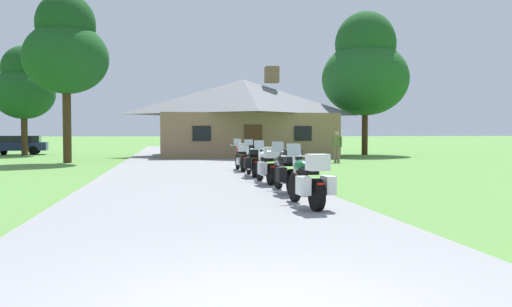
% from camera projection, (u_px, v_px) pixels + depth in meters
% --- Properties ---
extents(ground_plane, '(500.00, 500.00, 0.00)m').
position_uv_depth(ground_plane, '(186.00, 168.00, 24.12)').
color(ground_plane, '#56893D').
extents(asphalt_driveway, '(6.40, 80.00, 0.06)m').
position_uv_depth(asphalt_driveway, '(188.00, 170.00, 22.15)').
color(asphalt_driveway, gray).
rests_on(asphalt_driveway, ground).
extents(motorcycle_green_nearest_to_camera, '(0.80, 2.08, 1.30)m').
position_uv_depth(motorcycle_green_nearest_to_camera, '(309.00, 181.00, 10.83)').
color(motorcycle_green_nearest_to_camera, black).
rests_on(motorcycle_green_nearest_to_camera, asphalt_driveway).
extents(motorcycle_black_second_in_row, '(0.74, 2.08, 1.30)m').
position_uv_depth(motorcycle_black_second_in_row, '(287.00, 171.00, 13.56)').
color(motorcycle_black_second_in_row, black).
rests_on(motorcycle_black_second_in_row, asphalt_driveway).
extents(motorcycle_white_third_in_row, '(0.80, 2.08, 1.30)m').
position_uv_depth(motorcycle_white_third_in_row, '(267.00, 165.00, 16.03)').
color(motorcycle_white_third_in_row, black).
rests_on(motorcycle_white_third_in_row, asphalt_driveway).
extents(motorcycle_white_fourth_in_row, '(0.72, 2.08, 1.30)m').
position_uv_depth(motorcycle_white_fourth_in_row, '(253.00, 161.00, 18.67)').
color(motorcycle_white_fourth_in_row, black).
rests_on(motorcycle_white_fourth_in_row, asphalt_driveway).
extents(motorcycle_red_farthest_in_row, '(0.66, 2.08, 1.30)m').
position_uv_depth(motorcycle_red_farthest_in_row, '(241.00, 157.00, 21.53)').
color(motorcycle_red_farthest_in_row, black).
rests_on(motorcycle_red_farthest_in_row, asphalt_driveway).
extents(stone_lodge, '(11.76, 9.18, 6.17)m').
position_uv_depth(stone_lodge, '(243.00, 117.00, 36.29)').
color(stone_lodge, '#896B4C').
rests_on(stone_lodge, ground).
extents(bystander_olive_shirt_near_lodge, '(0.47, 0.38, 1.69)m').
position_uv_depth(bystander_olive_shirt_near_lodge, '(337.00, 145.00, 28.60)').
color(bystander_olive_shirt_near_lodge, '#75664C').
rests_on(bystander_olive_shirt_near_lodge, ground).
extents(tree_left_far, '(4.27, 4.27, 7.72)m').
position_uv_depth(tree_left_far, '(24.00, 86.00, 37.23)').
color(tree_left_far, '#422D19').
rests_on(tree_left_far, ground).
extents(tree_right_of_lodge, '(6.31, 6.31, 10.45)m').
position_uv_depth(tree_right_of_lodge, '(365.00, 68.00, 38.67)').
color(tree_right_of_lodge, '#422D19').
rests_on(tree_right_of_lodge, ground).
extents(tree_left_near, '(4.44, 4.44, 9.02)m').
position_uv_depth(tree_left_near, '(66.00, 49.00, 28.09)').
color(tree_left_near, '#422D19').
rests_on(tree_left_near, ground).
extents(parked_navy_suv_far_left, '(4.79, 2.40, 1.40)m').
position_uv_depth(parked_navy_suv_far_left, '(15.00, 144.00, 38.78)').
color(parked_navy_suv_far_left, navy).
rests_on(parked_navy_suv_far_left, ground).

